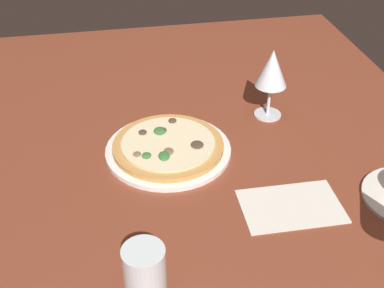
{
  "coord_description": "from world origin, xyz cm",
  "views": [
    {
      "loc": [
        85.26,
        -21.46,
        69.87
      ],
      "look_at": [
        -2.18,
        -4.84,
        7.0
      ],
      "focal_mm": 47.9,
      "sensor_mm": 36.0,
      "label": 1
    }
  ],
  "objects_px": {
    "pizza_main": "(168,147)",
    "water_glass": "(145,280)",
    "wine_glass_near": "(272,71)",
    "paper_menu": "(291,206)"
  },
  "relations": [
    {
      "from": "wine_glass_near",
      "to": "paper_menu",
      "type": "xyz_separation_m",
      "value": [
        0.32,
        -0.06,
        -0.12
      ]
    },
    {
      "from": "pizza_main",
      "to": "wine_glass_near",
      "type": "relative_size",
      "value": 1.6
    },
    {
      "from": "pizza_main",
      "to": "wine_glass_near",
      "type": "distance_m",
      "value": 0.3
    },
    {
      "from": "pizza_main",
      "to": "wine_glass_near",
      "type": "bearing_deg",
      "value": 112.17
    },
    {
      "from": "water_glass",
      "to": "paper_menu",
      "type": "distance_m",
      "value": 0.34
    },
    {
      "from": "pizza_main",
      "to": "paper_menu",
      "type": "relative_size",
      "value": 1.44
    },
    {
      "from": "pizza_main",
      "to": "water_glass",
      "type": "xyz_separation_m",
      "value": [
        0.38,
        -0.09,
        0.03
      ]
    },
    {
      "from": "paper_menu",
      "to": "pizza_main",
      "type": "bearing_deg",
      "value": -136.15
    },
    {
      "from": "pizza_main",
      "to": "water_glass",
      "type": "distance_m",
      "value": 0.39
    },
    {
      "from": "wine_glass_near",
      "to": "paper_menu",
      "type": "bearing_deg",
      "value": -9.89
    }
  ]
}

